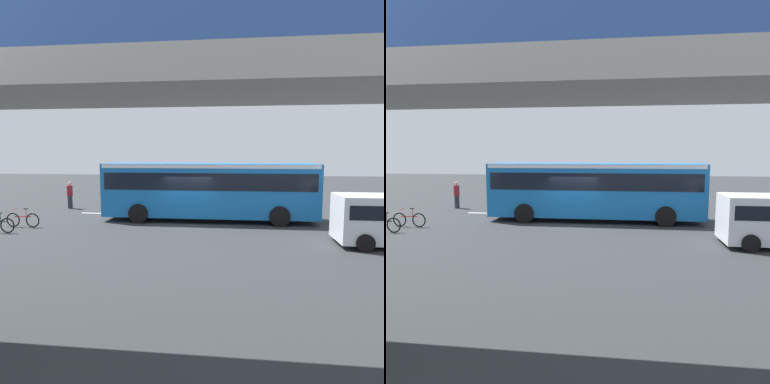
# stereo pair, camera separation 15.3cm
# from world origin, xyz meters

# --- Properties ---
(ground) EXTENTS (80.00, 80.00, 0.00)m
(ground) POSITION_xyz_m (0.00, 0.00, 0.00)
(ground) COLOR #2D3033
(city_bus) EXTENTS (11.54, 2.85, 3.15)m
(city_bus) POSITION_xyz_m (-1.03, -0.89, 1.88)
(city_bus) COLOR #196BB7
(city_bus) RESTS_ON ground
(bicycle_red) EXTENTS (1.77, 0.44, 0.96)m
(bicycle_red) POSITION_xyz_m (8.15, 2.08, 0.37)
(bicycle_red) COLOR black
(bicycle_red) RESTS_ON ground
(pedestrian) EXTENTS (0.38, 0.38, 1.79)m
(pedestrian) POSITION_xyz_m (8.56, -3.93, 0.89)
(pedestrian) COLOR #2D2D38
(pedestrian) RESTS_ON ground
(lane_dash_leftmost) EXTENTS (2.00, 0.20, 0.01)m
(lane_dash_leftmost) POSITION_xyz_m (-6.00, -2.27, 0.00)
(lane_dash_leftmost) COLOR silver
(lane_dash_leftmost) RESTS_ON ground
(lane_dash_left) EXTENTS (2.00, 0.20, 0.01)m
(lane_dash_left) POSITION_xyz_m (-2.00, -2.27, 0.00)
(lane_dash_left) COLOR silver
(lane_dash_left) RESTS_ON ground
(lane_dash_centre) EXTENTS (2.00, 0.20, 0.01)m
(lane_dash_centre) POSITION_xyz_m (2.00, -2.27, 0.00)
(lane_dash_centre) COLOR silver
(lane_dash_centre) RESTS_ON ground
(lane_dash_right) EXTENTS (2.00, 0.20, 0.01)m
(lane_dash_right) POSITION_xyz_m (6.00, -2.27, 0.00)
(lane_dash_right) COLOR silver
(lane_dash_right) RESTS_ON ground
(pedestrian_overpass) EXTENTS (27.77, 2.60, 6.26)m
(pedestrian_overpass) POSITION_xyz_m (0.00, 12.35, 4.59)
(pedestrian_overpass) COLOR #B2ADA5
(pedestrian_overpass) RESTS_ON ground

